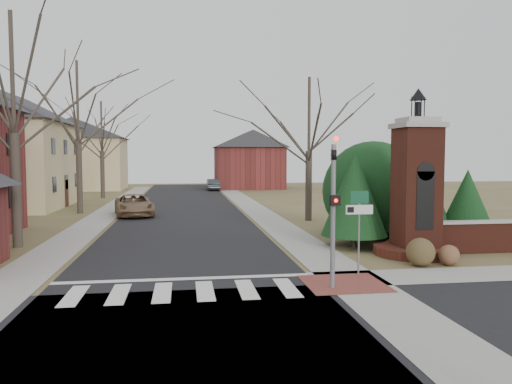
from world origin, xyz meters
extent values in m
plane|color=brown|center=(0.00, 0.00, 0.00)|extent=(120.00, 120.00, 0.00)
cube|color=black|center=(0.00, 22.00, 0.01)|extent=(8.00, 70.00, 0.01)
cube|color=black|center=(0.00, -3.00, 0.01)|extent=(120.00, 8.00, 0.01)
cube|color=silver|center=(0.00, 0.80, 0.01)|extent=(8.00, 2.20, 0.02)
cube|color=silver|center=(0.00, 2.30, 0.01)|extent=(8.00, 0.35, 0.02)
cube|color=gray|center=(5.20, 22.00, 0.01)|extent=(2.00, 60.00, 0.02)
cube|color=gray|center=(-5.20, 22.00, 0.01)|extent=(2.00, 60.00, 0.02)
cube|color=brown|center=(4.80, 1.00, 0.01)|extent=(2.40, 2.40, 0.02)
cylinder|color=slate|center=(4.30, 0.60, 2.10)|extent=(0.14, 0.14, 4.20)
imported|color=black|center=(4.30, 0.60, 4.05)|extent=(0.15, 0.18, 0.90)
sphere|color=#FF0C05|center=(4.30, 0.38, 4.35)|extent=(0.14, 0.14, 0.14)
cube|color=black|center=(4.30, 0.42, 2.60)|extent=(0.28, 0.16, 0.30)
sphere|color=#FF0C05|center=(4.30, 0.33, 2.60)|extent=(0.11, 0.11, 0.11)
cylinder|color=slate|center=(5.60, 2.00, 1.30)|extent=(0.06, 0.06, 2.60)
cube|color=silver|center=(5.60, 1.98, 2.15)|extent=(0.90, 0.03, 0.30)
cube|color=black|center=(5.30, 1.97, 2.15)|extent=(0.22, 0.02, 0.18)
cube|color=#0F492D|center=(5.60, 1.98, 2.55)|extent=(0.60, 0.03, 0.40)
cylinder|color=#572419|center=(9.00, 5.00, 0.18)|extent=(3.20, 3.20, 0.36)
cube|color=#572419|center=(9.00, 5.00, 2.50)|extent=(1.50, 1.50, 5.00)
cube|color=black|center=(9.00, 4.28, 2.20)|extent=(0.70, 0.10, 2.20)
cube|color=gray|center=(9.00, 5.00, 5.05)|extent=(1.70, 1.70, 0.20)
cube|color=gray|center=(9.00, 5.00, 5.25)|extent=(1.30, 1.30, 0.20)
cylinder|color=black|center=(9.00, 5.00, 5.65)|extent=(0.20, 0.20, 0.60)
cone|color=black|center=(9.00, 5.00, 6.25)|extent=(0.64, 0.64, 0.45)
cube|color=beige|center=(-13.50, 27.00, 3.20)|extent=(9.00, 12.00, 6.40)
cube|color=beige|center=(-12.00, 48.00, 3.00)|extent=(10.00, 8.00, 6.00)
cube|color=beige|center=(-14.80, 46.40, 6.99)|extent=(0.75, 0.75, 3.08)
cube|color=maroon|center=(8.00, 48.00, 2.50)|extent=(8.00, 8.00, 5.00)
cube|color=maroon|center=(5.76, 46.40, 5.90)|extent=(0.75, 0.75, 2.80)
cylinder|color=#473D33|center=(7.20, 7.00, 0.25)|extent=(0.20, 0.20, 0.50)
cone|color=#113317|center=(7.20, 7.00, 2.30)|extent=(2.80, 2.80, 3.60)
cylinder|color=#473D33|center=(10.50, 8.20, 0.25)|extent=(0.20, 0.20, 0.50)
cone|color=#113317|center=(10.50, 8.20, 2.60)|extent=(3.40, 3.40, 4.20)
cylinder|color=#473D33|center=(12.50, 7.20, 0.25)|extent=(0.20, 0.20, 0.50)
cone|color=#113317|center=(12.50, 7.20, 1.90)|extent=(2.40, 2.40, 2.80)
sphere|color=#113317|center=(9.00, 9.50, 2.40)|extent=(4.80, 4.80, 4.80)
cylinder|color=#473D33|center=(-7.00, 9.00, 2.42)|extent=(0.40, 0.40, 4.83)
cylinder|color=#473D33|center=(-7.00, 22.00, 2.52)|extent=(0.40, 0.40, 5.04)
cylinder|color=#473D33|center=(-7.50, 35.00, 2.21)|extent=(0.40, 0.40, 4.41)
cylinder|color=#473D33|center=(7.50, 16.00, 2.10)|extent=(0.40, 0.40, 4.20)
imported|color=#816346|center=(-3.21, 20.01, 0.70)|extent=(3.11, 5.35, 1.40)
imported|color=#393D41|center=(3.40, 44.42, 0.66)|extent=(1.46, 4.03, 1.32)
sphere|color=brown|center=(8.23, 3.00, 0.50)|extent=(1.00, 1.00, 1.00)
sphere|color=brown|center=(9.30, 3.00, 0.37)|extent=(0.73, 0.73, 0.73)
camera|label=1|loc=(0.03, -13.28, 3.83)|focal=35.00mm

